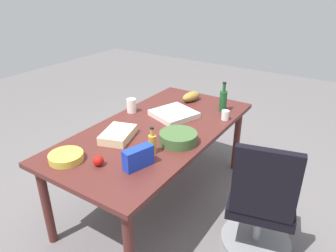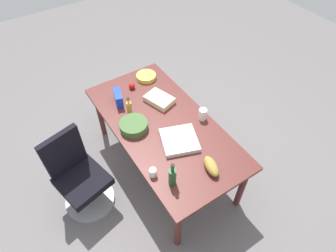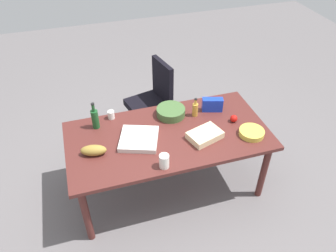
% 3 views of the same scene
% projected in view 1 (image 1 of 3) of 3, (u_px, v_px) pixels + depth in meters
% --- Properties ---
extents(ground_plane, '(10.00, 10.00, 0.00)m').
position_uv_depth(ground_plane, '(158.00, 198.00, 3.11)').
color(ground_plane, slate).
extents(conference_table, '(2.02, 1.01, 0.77)m').
position_uv_depth(conference_table, '(157.00, 136.00, 2.81)').
color(conference_table, '#51231F').
rests_on(conference_table, ground).
extents(office_chair, '(0.58, 0.58, 1.00)m').
position_uv_depth(office_chair, '(260.00, 211.00, 2.38)').
color(office_chair, gray).
rests_on(office_chair, ground).
extents(sheet_cake, '(0.37, 0.31, 0.07)m').
position_uv_depth(sheet_cake, '(118.00, 135.00, 2.59)').
color(sheet_cake, beige).
rests_on(sheet_cake, conference_table).
extents(bread_loaf, '(0.26, 0.16, 0.10)m').
position_uv_depth(bread_loaf, '(191.00, 97.00, 3.35)').
color(bread_loaf, olive).
rests_on(bread_loaf, conference_table).
extents(pizza_box, '(0.46, 0.46, 0.05)m').
position_uv_depth(pizza_box, '(174.00, 114.00, 3.00)').
color(pizza_box, silver).
rests_on(pizza_box, conference_table).
extents(dressing_bottle, '(0.07, 0.07, 0.22)m').
position_uv_depth(dressing_bottle, '(152.00, 143.00, 2.36)').
color(dressing_bottle, gold).
rests_on(dressing_bottle, conference_table).
extents(paper_cup, '(0.09, 0.09, 0.09)m').
position_uv_depth(paper_cup, '(225.00, 115.00, 2.92)').
color(paper_cup, white).
rests_on(paper_cup, conference_table).
extents(salad_bowl, '(0.34, 0.34, 0.09)m').
position_uv_depth(salad_bowl, '(178.00, 138.00, 2.52)').
color(salad_bowl, '#3F6032').
rests_on(salad_bowl, conference_table).
extents(chip_bag_blue, '(0.23, 0.14, 0.15)m').
position_uv_depth(chip_bag_blue, '(138.00, 158.00, 2.19)').
color(chip_bag_blue, '#1838C4').
rests_on(chip_bag_blue, conference_table).
extents(apple_red, '(0.09, 0.09, 0.08)m').
position_uv_depth(apple_red, '(98.00, 161.00, 2.22)').
color(apple_red, red).
rests_on(apple_red, conference_table).
extents(mayo_jar, '(0.11, 0.11, 0.14)m').
position_uv_depth(mayo_jar, '(131.00, 106.00, 3.07)').
color(mayo_jar, white).
rests_on(mayo_jar, conference_table).
extents(chip_bowl, '(0.29, 0.29, 0.05)m').
position_uv_depth(chip_bowl, '(66.00, 157.00, 2.29)').
color(chip_bowl, gold).
rests_on(chip_bowl, conference_table).
extents(wine_bottle, '(0.09, 0.09, 0.30)m').
position_uv_depth(wine_bottle, '(223.00, 100.00, 3.07)').
color(wine_bottle, '#1B4E24').
rests_on(wine_bottle, conference_table).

